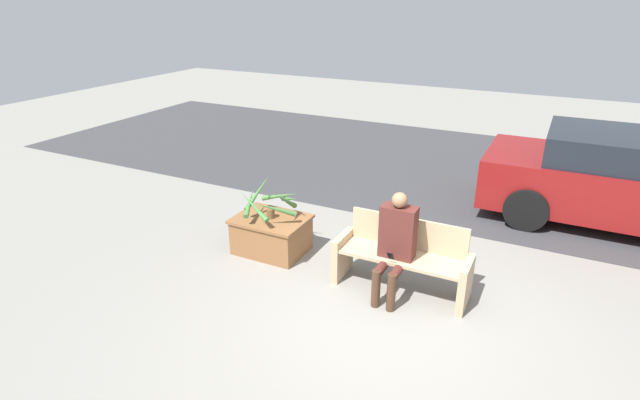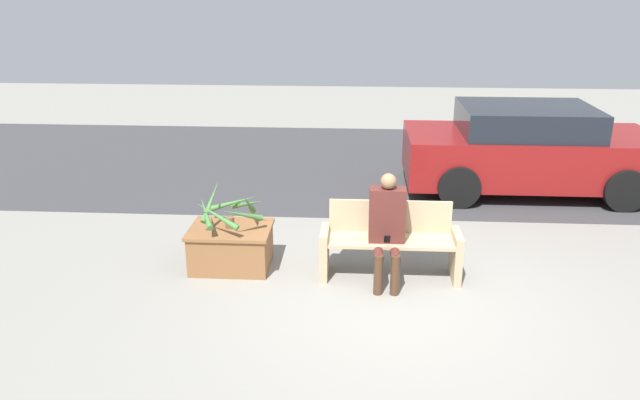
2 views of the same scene
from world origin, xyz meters
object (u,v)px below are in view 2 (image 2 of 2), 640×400
person_seated (387,224)px  planter_box (231,246)px  potted_plant (229,209)px  parked_car (528,149)px  bench (390,242)px

person_seated → planter_box: size_ratio=1.32×
person_seated → planter_box: 1.95m
planter_box → potted_plant: bearing=-49.8°
potted_plant → parked_car: size_ratio=0.21×
parked_car → potted_plant: bearing=-143.2°
potted_plant → parked_car: (4.33, 3.24, -0.04)m
bench → planter_box: bearing=177.0°
bench → potted_plant: (-1.93, 0.10, 0.34)m
bench → planter_box: bench is taller
bench → person_seated: 0.34m
bench → potted_plant: size_ratio=1.92×
bench → planter_box: 1.94m
bench → parked_car: 4.12m
potted_plant → bench: bearing=-2.9°
person_seated → potted_plant: person_seated is taller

